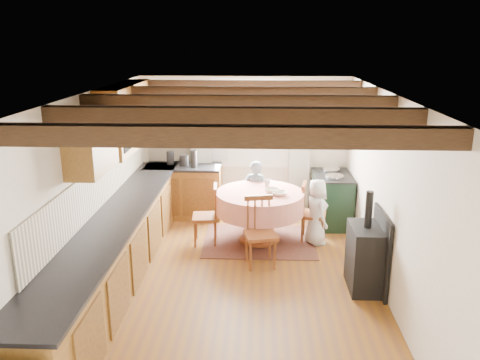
{
  "coord_description": "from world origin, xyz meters",
  "views": [
    {
      "loc": [
        0.27,
        -5.59,
        3.02
      ],
      "look_at": [
        0.0,
        0.8,
        1.15
      ],
      "focal_mm": 36.49,
      "sensor_mm": 36.0,
      "label": 1
    }
  ],
  "objects_px": {
    "chair_near": "(261,232)",
    "cup": "(267,182)",
    "chair_left": "(205,215)",
    "cast_iron_stove": "(366,241)",
    "aga_range": "(331,199)",
    "child_far": "(255,194)",
    "chair_right": "(313,212)",
    "child_right": "(316,212)",
    "dining_table": "(260,217)"
  },
  "relations": [
    {
      "from": "chair_near",
      "to": "cup",
      "type": "distance_m",
      "value": 1.21
    },
    {
      "from": "chair_left",
      "to": "cast_iron_stove",
      "type": "xyz_separation_m",
      "value": [
        2.13,
        -1.31,
        0.18
      ]
    },
    {
      "from": "aga_range",
      "to": "child_far",
      "type": "bearing_deg",
      "value": -171.05
    },
    {
      "from": "aga_range",
      "to": "chair_right",
      "type": "bearing_deg",
      "value": -117.05
    },
    {
      "from": "cast_iron_stove",
      "to": "child_far",
      "type": "distance_m",
      "value": 2.45
    },
    {
      "from": "child_right",
      "to": "cup",
      "type": "relative_size",
      "value": 9.23
    },
    {
      "from": "child_right",
      "to": "chair_right",
      "type": "bearing_deg",
      "value": -3.68
    },
    {
      "from": "chair_left",
      "to": "cast_iron_stove",
      "type": "distance_m",
      "value": 2.5
    },
    {
      "from": "dining_table",
      "to": "chair_right",
      "type": "xyz_separation_m",
      "value": [
        0.82,
        0.09,
        0.06
      ]
    },
    {
      "from": "child_far",
      "to": "cup",
      "type": "distance_m",
      "value": 0.44
    },
    {
      "from": "cast_iron_stove",
      "to": "child_far",
      "type": "xyz_separation_m",
      "value": [
        -1.38,
        2.02,
        -0.07
      ]
    },
    {
      "from": "cast_iron_stove",
      "to": "cup",
      "type": "relative_size",
      "value": 11.57
    },
    {
      "from": "child_far",
      "to": "cup",
      "type": "bearing_deg",
      "value": 131.94
    },
    {
      "from": "chair_near",
      "to": "chair_right",
      "type": "distance_m",
      "value": 1.21
    },
    {
      "from": "child_far",
      "to": "child_right",
      "type": "xyz_separation_m",
      "value": [
        0.93,
        -0.65,
        -0.06
      ]
    },
    {
      "from": "dining_table",
      "to": "cup",
      "type": "distance_m",
      "value": 0.58
    },
    {
      "from": "cast_iron_stove",
      "to": "child_far",
      "type": "relative_size",
      "value": 1.13
    },
    {
      "from": "chair_left",
      "to": "child_far",
      "type": "relative_size",
      "value": 0.81
    },
    {
      "from": "chair_near",
      "to": "cast_iron_stove",
      "type": "xyz_separation_m",
      "value": [
        1.29,
        -0.59,
        0.15
      ]
    },
    {
      "from": "chair_right",
      "to": "aga_range",
      "type": "relative_size",
      "value": 0.96
    },
    {
      "from": "chair_left",
      "to": "chair_near",
      "type": "bearing_deg",
      "value": 44.87
    },
    {
      "from": "chair_left",
      "to": "cast_iron_stove",
      "type": "height_order",
      "value": "cast_iron_stove"
    },
    {
      "from": "child_far",
      "to": "chair_left",
      "type": "bearing_deg",
      "value": 51.63
    },
    {
      "from": "cast_iron_stove",
      "to": "child_right",
      "type": "bearing_deg",
      "value": 108.38
    },
    {
      "from": "chair_left",
      "to": "child_far",
      "type": "xyz_separation_m",
      "value": [
        0.75,
        0.71,
        0.11
      ]
    },
    {
      "from": "cast_iron_stove",
      "to": "chair_near",
      "type": "bearing_deg",
      "value": 155.48
    },
    {
      "from": "dining_table",
      "to": "child_far",
      "type": "distance_m",
      "value": 0.65
    },
    {
      "from": "chair_left",
      "to": "cup",
      "type": "bearing_deg",
      "value": 110.45
    },
    {
      "from": "dining_table",
      "to": "aga_range",
      "type": "distance_m",
      "value": 1.45
    },
    {
      "from": "cast_iron_stove",
      "to": "cup",
      "type": "distance_m",
      "value": 2.12
    },
    {
      "from": "dining_table",
      "to": "cup",
      "type": "relative_size",
      "value": 12.06
    },
    {
      "from": "dining_table",
      "to": "child_far",
      "type": "height_order",
      "value": "child_far"
    },
    {
      "from": "aga_range",
      "to": "child_far",
      "type": "xyz_separation_m",
      "value": [
        -1.27,
        -0.2,
        0.13
      ]
    },
    {
      "from": "chair_right",
      "to": "child_far",
      "type": "relative_size",
      "value": 0.81
    },
    {
      "from": "chair_right",
      "to": "dining_table",
      "type": "bearing_deg",
      "value": 105.98
    },
    {
      "from": "aga_range",
      "to": "chair_near",
      "type": "bearing_deg",
      "value": -125.87
    },
    {
      "from": "dining_table",
      "to": "aga_range",
      "type": "relative_size",
      "value": 1.39
    },
    {
      "from": "chair_near",
      "to": "aga_range",
      "type": "xyz_separation_m",
      "value": [
        1.18,
        1.63,
        -0.04
      ]
    },
    {
      "from": "chair_near",
      "to": "cast_iron_stove",
      "type": "bearing_deg",
      "value": -36.09
    },
    {
      "from": "cup",
      "to": "child_right",
      "type": "bearing_deg",
      "value": -26.86
    },
    {
      "from": "cup",
      "to": "child_far",
      "type": "bearing_deg",
      "value": 123.88
    },
    {
      "from": "dining_table",
      "to": "chair_near",
      "type": "relative_size",
      "value": 1.37
    },
    {
      "from": "cast_iron_stove",
      "to": "child_right",
      "type": "relative_size",
      "value": 1.25
    },
    {
      "from": "chair_near",
      "to": "child_far",
      "type": "xyz_separation_m",
      "value": [
        -0.09,
        1.43,
        0.08
      ]
    },
    {
      "from": "chair_right",
      "to": "child_far",
      "type": "xyz_separation_m",
      "value": [
        -0.9,
        0.53,
        0.11
      ]
    },
    {
      "from": "chair_left",
      "to": "child_far",
      "type": "height_order",
      "value": "child_far"
    },
    {
      "from": "chair_right",
      "to": "chair_near",
      "type": "bearing_deg",
      "value": 147.8
    },
    {
      "from": "chair_left",
      "to": "aga_range",
      "type": "xyz_separation_m",
      "value": [
        2.02,
        0.91,
        -0.02
      ]
    },
    {
      "from": "chair_left",
      "to": "cast_iron_stove",
      "type": "bearing_deg",
      "value": 53.97
    },
    {
      "from": "aga_range",
      "to": "child_far",
      "type": "height_order",
      "value": "child_far"
    }
  ]
}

